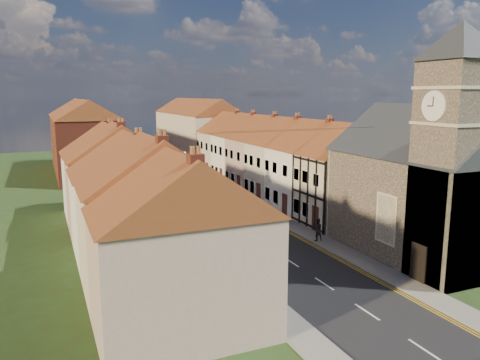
{
  "coord_description": "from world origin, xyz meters",
  "views": [
    {
      "loc": [
        -14.98,
        -20.18,
        11.13
      ],
      "look_at": [
        1.43,
        18.09,
        3.5
      ],
      "focal_mm": 35.0,
      "sensor_mm": 36.0,
      "label": 1
    }
  ],
  "objects": [
    {
      "name": "ground",
      "position": [
        0.0,
        0.0,
        0.0
      ],
      "size": [
        160.0,
        160.0,
        0.0
      ],
      "primitive_type": "plane",
      "color": "#25481F",
      "rests_on": "ground"
    },
    {
      "name": "road",
      "position": [
        0.0,
        30.0,
        0.01
      ],
      "size": [
        7.0,
        90.0,
        0.02
      ],
      "primitive_type": "cube",
      "color": "black",
      "rests_on": "ground"
    },
    {
      "name": "pavement_left",
      "position": [
        -4.4,
        30.0,
        0.06
      ],
      "size": [
        1.8,
        90.0,
        0.12
      ],
      "primitive_type": "cube",
      "color": "#9A968C",
      "rests_on": "ground"
    },
    {
      "name": "pavement_right",
      "position": [
        4.4,
        30.0,
        0.06
      ],
      "size": [
        1.8,
        90.0,
        0.12
      ],
      "primitive_type": "cube",
      "color": "#9A968C",
      "rests_on": "ground"
    },
    {
      "name": "church",
      "position": [
        9.36,
        3.32,
        5.88
      ],
      "size": [
        11.25,
        14.25,
        15.2
      ],
      "color": "#352A25",
      "rests_on": "ground"
    },
    {
      "name": "cottage_r_tudor",
      "position": [
        9.27,
        12.7,
        4.47
      ],
      "size": [
        8.3,
        5.2,
        9.0
      ],
      "color": "beige",
      "rests_on": "ground"
    },
    {
      "name": "cottage_r_white_near",
      "position": [
        9.3,
        18.1,
        4.47
      ],
      "size": [
        8.3,
        6.0,
        9.0
      ],
      "color": "silver",
      "rests_on": "ground"
    },
    {
      "name": "cottage_r_cream_mid",
      "position": [
        9.3,
        23.5,
        4.48
      ],
      "size": [
        8.3,
        5.2,
        9.0
      ],
      "color": "beige",
      "rests_on": "ground"
    },
    {
      "name": "cottage_r_pink",
      "position": [
        9.3,
        28.9,
        4.47
      ],
      "size": [
        8.3,
        6.0,
        9.0
      ],
      "color": "#B7A091",
      "rests_on": "ground"
    },
    {
      "name": "cottage_r_white_far",
      "position": [
        9.3,
        34.3,
        4.48
      ],
      "size": [
        8.3,
        5.2,
        9.0
      ],
      "color": "silver",
      "rests_on": "ground"
    },
    {
      "name": "cottage_r_cream_far",
      "position": [
        9.3,
        39.7,
        4.47
      ],
      "size": [
        8.3,
        6.0,
        9.0
      ],
      "color": "beige",
      "rests_on": "ground"
    },
    {
      "name": "cottage_l_brick_near",
      "position": [
        -9.3,
        -0.25,
        4.37
      ],
      "size": [
        8.3,
        5.7,
        8.8
      ],
      "color": "#B7A091",
      "rests_on": "ground"
    },
    {
      "name": "cottage_l_cream",
      "position": [
        -9.3,
        5.55,
        4.52
      ],
      "size": [
        8.3,
        6.3,
        9.1
      ],
      "color": "beige",
      "rests_on": "ground"
    },
    {
      "name": "cottage_l_white",
      "position": [
        -9.3,
        11.95,
        4.37
      ],
      "size": [
        8.3,
        6.9,
        8.8
      ],
      "color": "silver",
      "rests_on": "ground"
    },
    {
      "name": "cottage_l_brick_mid",
      "position": [
        -9.3,
        18.05,
        4.53
      ],
      "size": [
        8.3,
        5.7,
        9.1
      ],
      "color": "#B7A091",
      "rests_on": "ground"
    },
    {
      "name": "cottage_l_pink",
      "position": [
        -9.3,
        23.85,
        4.37
      ],
      "size": [
        8.3,
        6.3,
        8.8
      ],
      "color": "silver",
      "rests_on": "ground"
    },
    {
      "name": "block_right_far",
      "position": [
        9.3,
        55.0,
        5.29
      ],
      "size": [
        8.3,
        24.2,
        10.5
      ],
      "color": "beige",
      "rests_on": "ground"
    },
    {
      "name": "block_left_far",
      "position": [
        -9.3,
        50.0,
        5.29
      ],
      "size": [
        8.3,
        24.2,
        10.5
      ],
      "color": "maroon",
      "rests_on": "ground"
    },
    {
      "name": "lamppost",
      "position": [
        -3.81,
        20.0,
        3.54
      ],
      "size": [
        0.88,
        0.15,
        6.0
      ],
      "color": "black",
      "rests_on": "pavement_left"
    },
    {
      "name": "car_near",
      "position": [
        -1.5,
        9.72,
        0.79
      ],
      "size": [
        2.12,
        4.75,
        1.59
      ],
      "primitive_type": "imported",
      "rotation": [
        0.0,
        0.0,
        -0.05
      ],
      "color": "black",
      "rests_on": "ground"
    },
    {
      "name": "car_mid",
      "position": [
        -2.02,
        24.32,
        0.64
      ],
      "size": [
        2.03,
        4.09,
        1.29
      ],
      "primitive_type": "imported",
      "rotation": [
        0.0,
        0.0,
        0.18
      ],
      "color": "#A0A2A8",
      "rests_on": "ground"
    },
    {
      "name": "car_far",
      "position": [
        -2.42,
        45.97,
        0.59
      ],
      "size": [
        2.24,
        4.3,
        1.19
      ],
      "primitive_type": "imported",
      "rotation": [
        0.0,
        0.0,
        0.15
      ],
      "color": "navy",
      "rests_on": "ground"
    },
    {
      "name": "car_distant",
      "position": [
        -2.75,
        50.0,
        0.57
      ],
      "size": [
        2.85,
        4.46,
        1.15
      ],
      "primitive_type": "imported",
      "rotation": [
        0.0,
        0.0,
        -0.25
      ],
      "color": "#B3B6BB",
      "rests_on": "ground"
    },
    {
      "name": "pedestrian_left",
      "position": [
        -4.88,
        -1.4,
        0.93
      ],
      "size": [
        0.64,
        0.47,
        1.62
      ],
      "primitive_type": "imported",
      "rotation": [
        0.0,
        0.0,
        0.15
      ],
      "color": "#222328",
      "rests_on": "pavement_left"
    },
    {
      "name": "pedestrian_right",
      "position": [
        3.95,
        9.05,
        1.0
      ],
      "size": [
        0.94,
        0.78,
        1.76
      ],
      "primitive_type": "imported",
      "rotation": [
        0.0,
        0.0,
        3.0
      ],
      "color": "black",
      "rests_on": "pavement_right"
    }
  ]
}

